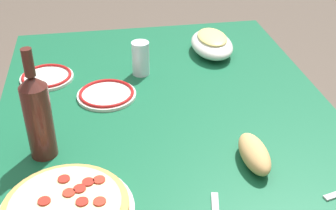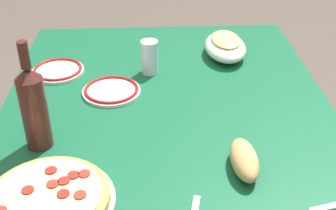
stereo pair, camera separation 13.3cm
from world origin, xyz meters
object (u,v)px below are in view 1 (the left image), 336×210
(dining_table, at_px, (168,141))
(pepperoni_pizza, at_px, (66,208))
(water_glass, at_px, (141,58))
(baked_pasta_dish, at_px, (212,43))
(wine_bottle, at_px, (38,115))
(bread_loaf, at_px, (254,154))
(side_plate_near, at_px, (107,94))
(side_plate_far, at_px, (47,77))

(dining_table, distance_m, pepperoni_pizza, 0.48)
(dining_table, distance_m, water_glass, 0.31)
(pepperoni_pizza, distance_m, baked_pasta_dish, 0.91)
(wine_bottle, bearing_deg, water_glass, 142.95)
(baked_pasta_dish, distance_m, bread_loaf, 0.65)
(wine_bottle, bearing_deg, pepperoni_pizza, 14.87)
(baked_pasta_dish, height_order, water_glass, water_glass)
(side_plate_near, distance_m, bread_loaf, 0.53)
(water_glass, height_order, side_plate_far, water_glass)
(pepperoni_pizza, relative_size, side_plate_near, 1.64)
(water_glass, distance_m, side_plate_far, 0.32)
(baked_pasta_dish, xyz_separation_m, side_plate_far, (0.10, -0.60, -0.03))
(wine_bottle, height_order, bread_loaf, wine_bottle)
(pepperoni_pizza, bearing_deg, dining_table, 140.96)
(water_glass, distance_m, bread_loaf, 0.58)
(baked_pasta_dish, bearing_deg, pepperoni_pizza, -35.14)
(dining_table, distance_m, wine_bottle, 0.44)
(baked_pasta_dish, relative_size, bread_loaf, 1.50)
(side_plate_far, bearing_deg, water_glass, 87.37)
(dining_table, bearing_deg, side_plate_near, -126.51)
(pepperoni_pizza, xyz_separation_m, bread_loaf, (-0.10, 0.47, 0.02))
(side_plate_near, bearing_deg, dining_table, 53.49)
(dining_table, relative_size, baked_pasta_dish, 5.62)
(water_glass, height_order, bread_loaf, water_glass)
(pepperoni_pizza, relative_size, side_plate_far, 1.72)
(side_plate_far, bearing_deg, bread_loaf, 45.06)
(dining_table, distance_m, baked_pasta_dish, 0.47)
(dining_table, xyz_separation_m, baked_pasta_dish, (-0.38, 0.23, 0.14))
(pepperoni_pizza, distance_m, side_plate_near, 0.51)
(wine_bottle, distance_m, water_glass, 0.51)
(dining_table, bearing_deg, bread_loaf, 33.61)
(side_plate_near, relative_size, side_plate_far, 1.05)
(side_plate_near, bearing_deg, pepperoni_pizza, -13.39)
(side_plate_far, bearing_deg, pepperoni_pizza, 6.88)
(pepperoni_pizza, bearing_deg, wine_bottle, -165.13)
(wine_bottle, bearing_deg, baked_pasta_dish, 131.69)
(pepperoni_pizza, height_order, wine_bottle, wine_bottle)
(dining_table, xyz_separation_m, water_glass, (-0.27, -0.05, 0.16))
(side_plate_near, xyz_separation_m, bread_loaf, (0.40, 0.35, 0.02))
(side_plate_near, bearing_deg, bread_loaf, 41.69)
(baked_pasta_dish, height_order, wine_bottle, wine_bottle)
(side_plate_far, bearing_deg, wine_bottle, 2.42)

